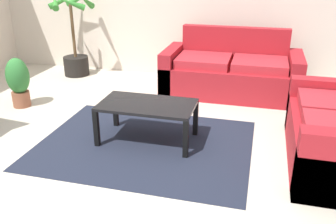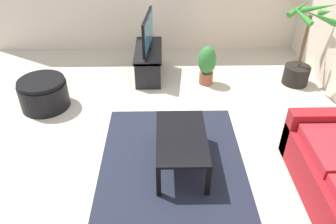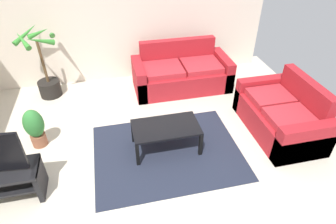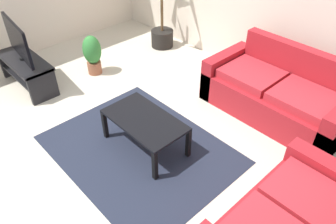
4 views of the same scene
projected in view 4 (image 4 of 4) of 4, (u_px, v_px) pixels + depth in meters
ground_plane at (91, 152)px, 3.90m from camera, size 6.60×6.60×0.00m
couch_main at (277, 95)px, 4.34m from camera, size 1.91×0.90×0.90m
tv_stand at (26, 69)px, 4.89m from camera, size 1.10×0.45×0.46m
tv at (18, 40)px, 4.60m from camera, size 0.96×0.14×0.58m
coffee_table at (145, 123)px, 3.77m from camera, size 0.99×0.57×0.42m
area_rug at (140, 149)px, 3.94m from camera, size 2.20×1.70×0.01m
potted_palm at (162, 21)px, 5.87m from camera, size 0.77×0.78×1.35m
potted_plant_small at (92, 53)px, 5.17m from camera, size 0.29×0.29×0.65m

